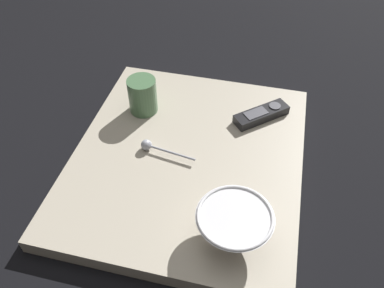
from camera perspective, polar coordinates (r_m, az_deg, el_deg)
The scene contains 6 objects.
ground_plane at distance 1.03m, azimuth -0.60°, elevation -2.97°, with size 6.00×6.00×0.00m, color black.
table at distance 1.02m, azimuth -0.61°, elevation -2.23°, with size 0.66×0.57×0.04m.
cereal_bowl at distance 0.83m, azimuth 6.09°, elevation -11.60°, with size 0.16×0.16×0.08m.
coffee_mug at distance 1.11m, azimuth -7.17°, elevation 6.99°, with size 0.08×0.08×0.10m.
teaspoon at distance 1.01m, azimuth -6.04°, elevation -0.31°, with size 0.04×0.15×0.03m.
tv_remote_near at distance 1.11m, azimuth 10.02°, elevation 4.25°, with size 0.14×0.15×0.03m.
Camera 1 is at (-0.66, -0.17, 0.77)m, focal length 36.83 mm.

